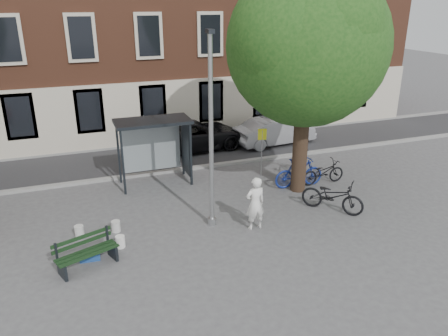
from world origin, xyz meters
TOP-DOWN VIEW (x-y plane):
  - ground at (0.00, 0.00)m, footprint 90.00×90.00m
  - road at (0.00, 7.00)m, footprint 40.00×4.00m
  - curb_near at (0.00, 5.00)m, footprint 40.00×0.25m
  - curb_far at (0.00, 9.00)m, footprint 40.00×0.25m
  - lamppost at (0.00, 0.00)m, footprint 0.28×0.35m
  - tree_right at (4.01, 1.38)m, footprint 5.76×5.60m
  - bus_shelter at (-0.61, 4.11)m, footprint 2.85×1.45m
  - painter at (1.20, -0.72)m, footprint 0.66×0.45m
  - bench at (-3.98, -1.10)m, footprint 1.77×1.09m
  - bike_a at (5.24, 1.71)m, footprint 1.86×0.67m
  - bike_b at (4.16, 1.75)m, footprint 2.02×0.67m
  - bike_c at (4.21, -0.50)m, footprint 1.99×2.13m
  - bike_d at (4.66, 2.52)m, footprint 1.52×1.97m
  - car_dark at (1.68, 7.64)m, footprint 5.36×2.86m
  - car_silver at (5.73, 6.95)m, footprint 4.29×1.88m
  - blue_crate at (-3.90, -0.71)m, footprint 0.58×0.45m
  - bucket_a at (-3.00, 0.62)m, footprint 0.32×0.32m
  - bucket_b at (-3.00, -0.38)m, footprint 0.36×0.36m
  - bucket_c at (-4.10, 0.70)m, footprint 0.31×0.31m
  - notice_sign at (3.28, 3.29)m, footprint 0.35×0.11m

SIDE VIEW (x-z plane):
  - ground at x=0.00m, z-range 0.00..0.00m
  - road at x=0.00m, z-range 0.00..0.01m
  - curb_near at x=0.00m, z-range 0.00..0.12m
  - curb_far at x=0.00m, z-range 0.00..0.12m
  - blue_crate at x=-3.90m, z-range 0.00..0.20m
  - bucket_a at x=-3.00m, z-range 0.00..0.36m
  - bucket_b at x=-3.00m, z-range 0.00..0.36m
  - bucket_c at x=-4.10m, z-range 0.00..0.36m
  - bench at x=-3.98m, z-range -0.04..0.84m
  - bike_a at x=5.24m, z-range 0.00..0.97m
  - bike_c at x=4.21m, z-range 0.00..1.14m
  - bike_d at x=4.66m, z-range 0.00..1.19m
  - bike_b at x=4.16m, z-range 0.00..1.20m
  - car_silver at x=5.73m, z-range 0.00..1.37m
  - car_dark at x=1.68m, z-range 0.00..1.43m
  - painter at x=1.20m, z-range 0.00..1.76m
  - notice_sign at x=3.28m, z-range 0.48..2.52m
  - bus_shelter at x=-0.61m, z-range 0.61..3.23m
  - lamppost at x=0.00m, z-range -0.27..5.84m
  - tree_right at x=4.01m, z-range 1.52..9.72m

